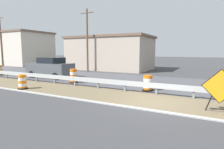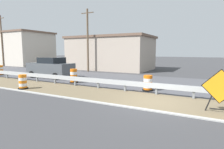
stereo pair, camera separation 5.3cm
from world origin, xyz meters
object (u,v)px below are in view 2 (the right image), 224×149
warning_sign_diamond (220,89)px  traffic_barrel_nearest (148,84)px  traffic_barrel_far (1,71)px  utility_pole_near (88,39)px  traffic_barrel_mid (23,82)px  utility_pole_mid (2,40)px  traffic_barrel_close (74,76)px  car_lead_far_lane (51,67)px

warning_sign_diamond → traffic_barrel_nearest: (2.86, 4.05, -0.57)m
traffic_barrel_far → traffic_barrel_nearest: bearing=-91.0°
warning_sign_diamond → utility_pole_near: 18.26m
warning_sign_diamond → traffic_barrel_far: (3.15, 20.69, -0.54)m
traffic_barrel_mid → utility_pole_mid: size_ratio=0.11×
utility_pole_mid → warning_sign_diamond: bearing=-108.7°
traffic_barrel_close → car_lead_far_lane: 4.30m
traffic_barrel_nearest → utility_pole_near: (7.88, 10.40, 3.61)m
traffic_barrel_mid → utility_pole_near: utility_pole_near is taller
traffic_barrel_mid → utility_pole_near: size_ratio=0.13×
traffic_barrel_nearest → car_lead_far_lane: size_ratio=0.22×
utility_pole_near → utility_pole_mid: bearing=88.8°
traffic_barrel_mid → traffic_barrel_nearest: bearing=-65.7°
traffic_barrel_far → traffic_barrel_mid: bearing=-113.4°
traffic_barrel_nearest → traffic_barrel_mid: (-3.53, 7.83, -0.01)m
car_lead_far_lane → traffic_barrel_close: bearing=161.0°
traffic_barrel_far → utility_pole_mid: size_ratio=0.12×
warning_sign_diamond → traffic_barrel_close: warning_sign_diamond is taller
warning_sign_diamond → utility_pole_mid: size_ratio=0.22×
utility_pole_near → car_lead_far_lane: bearing=179.7°
warning_sign_diamond → traffic_barrel_far: size_ratio=1.74×
traffic_barrel_nearest → warning_sign_diamond: bearing=-125.2°
traffic_barrel_mid → car_lead_far_lane: car_lead_far_lane is taller
traffic_barrel_close → traffic_barrel_far: (0.13, 10.25, -0.03)m
traffic_barrel_nearest → traffic_barrel_far: size_ratio=0.95×
traffic_barrel_close → traffic_barrel_far: 10.26m
traffic_barrel_far → utility_pole_near: size_ratio=0.14×
traffic_barrel_far → utility_pole_near: utility_pole_near is taller
traffic_barrel_mid → utility_pole_near: (11.41, 2.56, 3.63)m
utility_pole_near → traffic_barrel_far: bearing=140.6°
traffic_barrel_far → utility_pole_mid: (7.99, 12.26, 4.04)m
car_lead_far_lane → utility_pole_near: 7.04m
warning_sign_diamond → traffic_barrel_mid: bearing=-91.4°
traffic_barrel_nearest → traffic_barrel_close: size_ratio=0.90×
traffic_barrel_far → car_lead_far_lane: size_ratio=0.23×
car_lead_far_lane → utility_pole_near: bearing=-90.3°
traffic_barrel_nearest → traffic_barrel_far: 16.65m
warning_sign_diamond → traffic_barrel_close: 10.88m
warning_sign_diamond → car_lead_far_lane: 15.13m
traffic_barrel_nearest → utility_pole_near: bearing=52.8°
warning_sign_diamond → traffic_barrel_far: bearing=-103.2°
traffic_barrel_mid → car_lead_far_lane: bearing=27.1°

